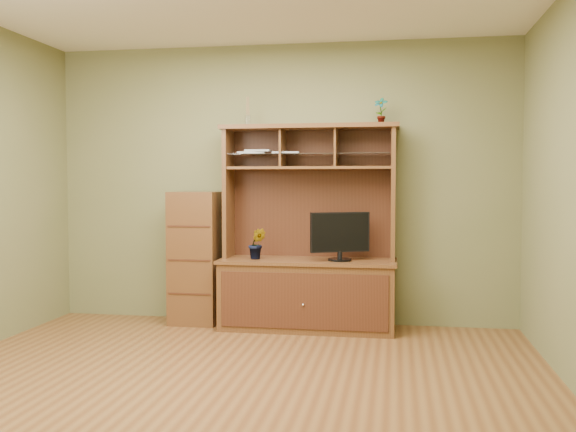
# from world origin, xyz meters

# --- Properties ---
(room) EXTENTS (4.54, 4.04, 2.74)m
(room) POSITION_xyz_m (0.00, 0.00, 1.35)
(room) COLOR brown
(room) RESTS_ON ground
(media_hutch) EXTENTS (1.66, 0.61, 1.90)m
(media_hutch) POSITION_xyz_m (0.30, 1.73, 0.52)
(media_hutch) COLOR #4F2D16
(media_hutch) RESTS_ON room
(monitor) EXTENTS (0.52, 0.28, 0.44)m
(monitor) POSITION_xyz_m (0.61, 1.65, 0.88)
(monitor) COLOR black
(monitor) RESTS_ON media_hutch
(orchid_plant) EXTENTS (0.17, 0.14, 0.29)m
(orchid_plant) POSITION_xyz_m (-0.17, 1.65, 0.80)
(orchid_plant) COLOR #24521C
(orchid_plant) RESTS_ON media_hutch
(top_plant) EXTENTS (0.15, 0.12, 0.24)m
(top_plant) POSITION_xyz_m (0.96, 1.80, 2.02)
(top_plant) COLOR #3C6423
(top_plant) RESTS_ON media_hutch
(reed_diffuser) EXTENTS (0.06, 0.06, 0.28)m
(reed_diffuser) POSITION_xyz_m (-0.29, 1.80, 2.01)
(reed_diffuser) COLOR silver
(reed_diffuser) RESTS_ON media_hutch
(magazines) EXTENTS (0.61, 0.23, 0.04)m
(magazines) POSITION_xyz_m (-0.12, 1.81, 1.65)
(magazines) COLOR silver
(magazines) RESTS_ON media_hutch
(side_cabinet) EXTENTS (0.45, 0.42, 1.27)m
(side_cabinet) POSITION_xyz_m (-0.80, 1.78, 0.64)
(side_cabinet) COLOR #4F2D16
(side_cabinet) RESTS_ON room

